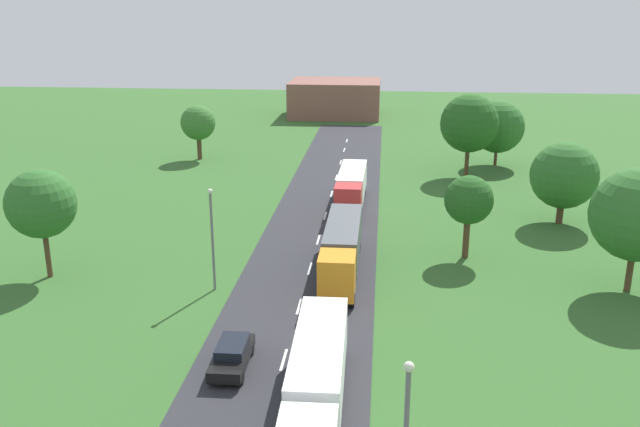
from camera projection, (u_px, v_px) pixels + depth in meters
road at (297, 314)px, 43.29m from camera, size 10.00×140.00×0.06m
lane_marking_centre at (291, 334)px, 40.67m from camera, size 0.16×122.54×0.01m
truck_lead at (317, 378)px, 32.16m from camera, size 2.75×12.63×3.47m
truck_second at (342, 247)px, 49.32m from camera, size 2.50×12.83×3.49m
truck_third at (351, 187)px, 65.54m from camera, size 2.65×11.85×3.44m
car_second at (232, 355)px, 36.76m from camera, size 1.92×4.56×1.46m
lamppost_second at (212, 234)px, 45.89m from camera, size 0.36×0.36×7.39m
tree_oak at (564, 175)px, 59.95m from camera, size 6.04×6.04×7.55m
tree_birch at (638, 215)px, 45.31m from camera, size 6.45×6.45×8.82m
tree_maple at (469, 200)px, 51.71m from camera, size 3.82×3.82×6.67m
tree_pine at (198, 123)px, 84.96m from camera, size 4.43×4.43×6.96m
tree_elm at (469, 123)px, 75.87m from camera, size 6.63×6.63×9.56m
tree_ash at (41, 204)px, 47.69m from camera, size 4.98×4.98×8.11m
tree_lime at (498, 127)px, 81.56m from camera, size 6.40×6.40×8.05m
distant_building at (335, 98)px, 118.66m from camera, size 15.72×13.17×6.20m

